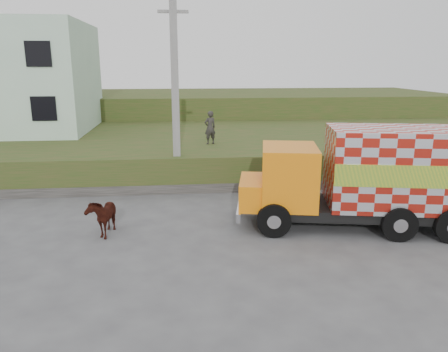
{
  "coord_description": "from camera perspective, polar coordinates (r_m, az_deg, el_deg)",
  "views": [
    {
      "loc": [
        -0.84,
        -13.43,
        5.24
      ],
      "look_at": [
        0.7,
        1.78,
        1.3
      ],
      "focal_mm": 35.0,
      "sensor_mm": 36.0,
      "label": 1
    }
  ],
  "objects": [
    {
      "name": "cow",
      "position": [
        14.31,
        -15.58,
        -4.93
      ],
      "size": [
        0.85,
        1.55,
        1.25
      ],
      "primitive_type": "imported",
      "rotation": [
        0.0,
        0.0,
        -0.12
      ],
      "color": "#341D0D",
      "rests_on": "ground"
    },
    {
      "name": "embankment_far",
      "position": [
        35.64,
        -4.44,
        8.39
      ],
      "size": [
        40.0,
        12.0,
        3.0
      ],
      "primitive_type": "cube",
      "color": "#2A4B19",
      "rests_on": "ground"
    },
    {
      "name": "embankment",
      "position": [
        23.87,
        -3.66,
        3.58
      ],
      "size": [
        40.0,
        12.0,
        1.5
      ],
      "primitive_type": "cube",
      "color": "#2A4B19",
      "rests_on": "ground"
    },
    {
      "name": "cargo_truck",
      "position": [
        14.81,
        18.17,
        -0.14
      ],
      "size": [
        7.68,
        3.71,
        3.29
      ],
      "rotation": [
        0.0,
        0.0,
        -0.19
      ],
      "color": "black",
      "rests_on": "ground"
    },
    {
      "name": "utility_pole",
      "position": [
        18.07,
        -6.38,
        10.67
      ],
      "size": [
        1.2,
        0.3,
        8.0
      ],
      "color": "gray",
      "rests_on": "ground"
    },
    {
      "name": "pedestrian",
      "position": [
        20.93,
        -1.83,
        6.34
      ],
      "size": [
        0.68,
        0.57,
        1.58
      ],
      "primitive_type": "imported",
      "rotation": [
        0.0,
        0.0,
        3.54
      ],
      "color": "#292624",
      "rests_on": "embankment"
    },
    {
      "name": "ground",
      "position": [
        14.44,
        -2.06,
        -6.84
      ],
      "size": [
        120.0,
        120.0,
        0.0
      ],
      "primitive_type": "plane",
      "color": "#474749",
      "rests_on": "ground"
    },
    {
      "name": "retaining_strip",
      "position": [
        18.38,
        -9.18,
        -1.66
      ],
      "size": [
        16.0,
        0.5,
        0.4
      ],
      "primitive_type": "cube",
      "color": "#595651",
      "rests_on": "ground"
    }
  ]
}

